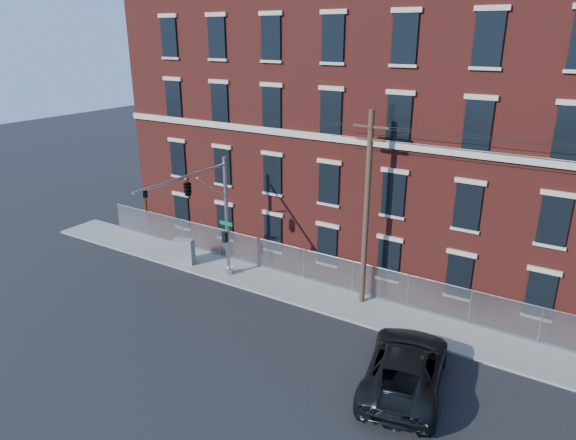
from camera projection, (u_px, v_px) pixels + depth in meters
The scene contains 6 objects.
ground at pixel (271, 342), 23.86m from camera, with size 140.00×140.00×0.00m, color black.
sidewalk at pixel (573, 369), 21.81m from camera, with size 65.00×3.00×0.12m, color gray.
traffic_signal_mast at pixel (197, 198), 26.76m from camera, with size 0.90×6.75×7.00m.
utility_pole_near at pixel (367, 207), 25.50m from camera, with size 1.80×0.28×10.00m.
pickup_truck at pixel (405, 367), 20.61m from camera, with size 2.95×6.40×1.78m, color black.
utility_cabinet at pixel (184, 251), 31.52m from camera, with size 1.25×0.62×1.56m, color slate.
Camera 1 is at (11.58, -16.95, 13.43)m, focal length 32.22 mm.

